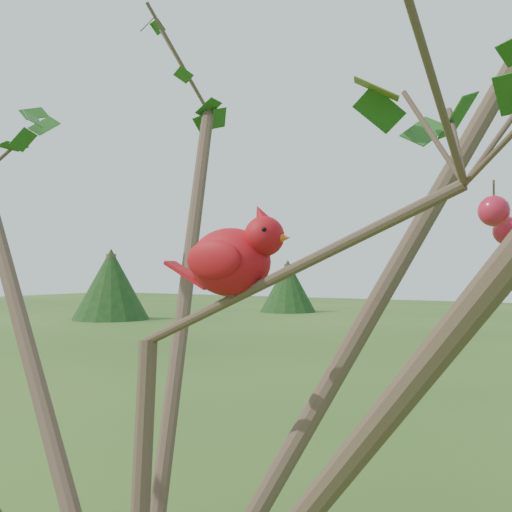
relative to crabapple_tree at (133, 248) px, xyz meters
The scene contains 2 objects.
crabapple_tree is the anchor object (origin of this frame).
cardinal 0.17m from the crabapple_tree, 39.70° to the left, with size 0.24×0.13×0.17m.
Camera 1 is at (0.77, -0.82, 2.09)m, focal length 45.00 mm.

